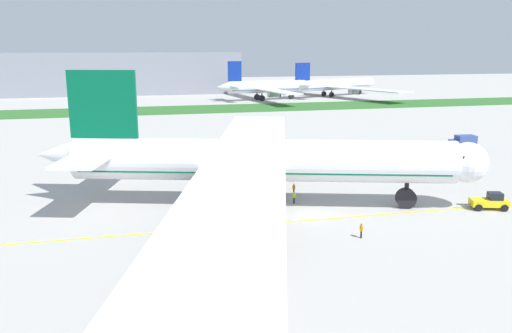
# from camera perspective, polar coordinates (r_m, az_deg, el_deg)

# --- Properties ---
(ground_plane) EXTENTS (600.00, 600.00, 0.00)m
(ground_plane) POSITION_cam_1_polar(r_m,az_deg,el_deg) (64.51, 6.20, -5.42)
(ground_plane) COLOR #ADAAA5
(ground_plane) RESTS_ON ground
(apron_taxi_line) EXTENTS (280.00, 0.36, 0.01)m
(apron_taxi_line) POSITION_cam_1_polar(r_m,az_deg,el_deg) (63.08, 6.69, -5.87)
(apron_taxi_line) COLOR yellow
(apron_taxi_line) RESTS_ON ground
(grass_median_strip) EXTENTS (320.00, 24.00, 0.10)m
(grass_median_strip) POSITION_cam_1_polar(r_m,az_deg,el_deg) (175.54, -6.59, 6.29)
(grass_median_strip) COLOR #2D6628
(grass_median_strip) RESTS_ON ground
(airliner_foreground) EXTENTS (56.77, 92.66, 17.54)m
(airliner_foreground) POSITION_cam_1_polar(r_m,az_deg,el_deg) (66.72, -0.06, 0.58)
(airliner_foreground) COLOR white
(airliner_foreground) RESTS_ON ground
(pushback_tug) EXTENTS (6.41, 3.33, 2.20)m
(pushback_tug) POSITION_cam_1_polar(r_m,az_deg,el_deg) (72.94, 24.41, -3.54)
(pushback_tug) COLOR yellow
(pushback_tug) RESTS_ON ground
(ground_crew_wingwalker_port) EXTENTS (0.49, 0.48, 1.67)m
(ground_crew_wingwalker_port) POSITION_cam_1_polar(r_m,az_deg,el_deg) (68.94, 4.21, -3.29)
(ground_crew_wingwalker_port) COLOR black
(ground_crew_wingwalker_port) RESTS_ON ground
(ground_crew_marshaller_front) EXTENTS (0.28, 0.59, 1.68)m
(ground_crew_marshaller_front) POSITION_cam_1_polar(r_m,az_deg,el_deg) (57.76, 11.55, -6.78)
(ground_crew_marshaller_front) COLOR black
(ground_crew_marshaller_front) RESTS_ON ground
(ground_crew_wingwalker_starboard) EXTENTS (0.28, 0.58, 1.66)m
(ground_crew_wingwalker_starboard) POSITION_cam_1_polar(r_m,az_deg,el_deg) (72.79, 4.20, -2.41)
(ground_crew_wingwalker_starboard) COLOR black
(ground_crew_wingwalker_starboard) RESTS_ON ground
(service_truck_baggage_loader) EXTENTS (5.25, 3.04, 3.02)m
(service_truck_baggage_loader) POSITION_cam_1_polar(r_m,az_deg,el_deg) (112.51, 21.88, 2.49)
(service_truck_baggage_loader) COLOR #33478C
(service_truck_baggage_loader) RESTS_ON ground
(service_truck_fuel_bowser) EXTENTS (5.57, 2.66, 2.87)m
(service_truck_fuel_bowser) POSITION_cam_1_polar(r_m,az_deg,el_deg) (110.59, -1.38, 3.24)
(service_truck_fuel_bowser) COLOR black
(service_truck_fuel_bowser) RESTS_ON ground
(parked_airliner_far_centre) EXTENTS (38.23, 59.17, 15.23)m
(parked_airliner_far_centre) POSITION_cam_1_polar(r_m,az_deg,el_deg) (204.62, 0.88, 8.76)
(parked_airliner_far_centre) COLOR white
(parked_airliner_far_centre) RESTS_ON ground
(parked_airliner_far_right) EXTENTS (46.47, 76.71, 14.32)m
(parked_airliner_far_right) POSITION_cam_1_polar(r_m,az_deg,el_deg) (223.08, 8.40, 8.90)
(parked_airliner_far_right) COLOR white
(parked_airliner_far_right) RESTS_ON ground
(terminal_building) EXTENTS (120.42, 20.00, 18.00)m
(terminal_building) POSITION_cam_1_polar(r_m,az_deg,el_deg) (239.32, -16.58, 9.77)
(terminal_building) COLOR gray
(terminal_building) RESTS_ON ground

